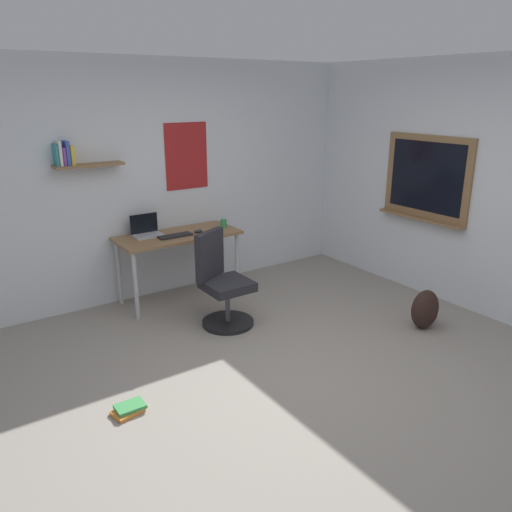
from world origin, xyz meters
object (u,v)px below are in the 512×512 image
Objects in this scene: laptop at (146,231)px; backpack at (425,309)px; book_stack_on_floor at (129,409)px; office_chair at (222,286)px; keyboard at (175,236)px; desk at (178,242)px; coffee_mug at (224,223)px; computer_mouse at (198,231)px.

laptop is 3.00m from backpack.
backpack reaches higher than book_stack_on_floor.
office_chair is at bearing -69.49° from laptop.
keyboard is (-0.13, 0.75, 0.36)m from office_chair.
keyboard is at bearing -131.92° from desk.
book_stack_on_floor is at bearing -146.10° from office_chair.
keyboard is at bearing 53.60° from book_stack_on_floor.
book_stack_on_floor is at bearing 173.73° from backpack.
backpack is at bearing -61.82° from coffee_mug.
backpack is at bearing -37.58° from office_chair.
coffee_mug is at bearing 4.49° from keyboard.
office_chair reaches higher than desk.
coffee_mug is (0.57, -0.02, 0.13)m from desk.
book_stack_on_floor is at bearing -132.20° from computer_mouse.
book_stack_on_floor is (-1.50, -1.65, -0.75)m from computer_mouse.
laptop is at bearing 62.26° from book_stack_on_floor.
backpack is at bearing -48.92° from keyboard.
computer_mouse is at bearing 78.45° from office_chair.
book_stack_on_floor is (-2.94, 0.32, -0.17)m from backpack.
laptop is at bearing 110.51° from office_chair.
keyboard is 2.18m from book_stack_on_floor.
backpack is (1.44, -1.98, -0.58)m from computer_mouse.
coffee_mug is 0.37× the size of book_stack_on_floor.
computer_mouse is 0.26× the size of backpack.
office_chair reaches higher than book_stack_on_floor.
desk is 4.32× the size of laptop.
laptop reaches higher than book_stack_on_floor.
desk is 0.59m from coffee_mug.
book_stack_on_floor is (-1.86, -1.70, -0.78)m from coffee_mug.
computer_mouse is (0.15, 0.75, 0.37)m from office_chair.
keyboard is 0.93× the size of backpack.
office_chair is at bearing -85.82° from desk.
computer_mouse is (0.28, 0.00, 0.01)m from keyboard.
laptop reaches higher than desk.
keyboard is (-0.07, -0.07, 0.09)m from desk.
desk is at bearing 53.34° from book_stack_on_floor.
desk is 0.36m from laptop.
desk is at bearing 128.92° from backpack.
backpack is 2.96m from book_stack_on_floor.
office_chair is 1.03m from coffee_mug.
desk is at bearing 177.53° from coffee_mug.
laptop reaches higher than office_chair.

